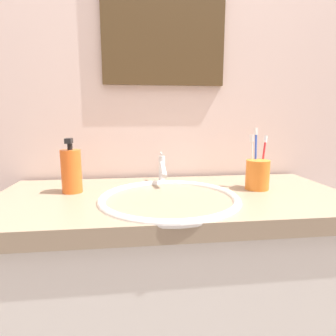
# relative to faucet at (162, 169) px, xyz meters

# --- Properties ---
(tiled_wall_back) EXTENTS (2.33, 0.04, 2.40)m
(tiled_wall_back) POSITION_rel_faucet_xyz_m (0.02, 0.15, 0.31)
(tiled_wall_back) COLOR beige
(tiled_wall_back) RESTS_ON ground
(vanity_counter) EXTENTS (1.13, 0.52, 0.84)m
(vanity_counter) POSITION_rel_faucet_xyz_m (0.02, -0.15, -0.47)
(vanity_counter) COLOR silver
(vanity_counter) RESTS_ON ground
(sink_basin) EXTENTS (0.43, 0.43, 0.10)m
(sink_basin) POSITION_rel_faucet_xyz_m (-0.00, -0.20, -0.09)
(sink_basin) COLOR white
(sink_basin) RESTS_ON vanity_counter
(faucet) EXTENTS (0.02, 0.14, 0.11)m
(faucet) POSITION_rel_faucet_xyz_m (0.00, 0.00, 0.00)
(faucet) COLOR silver
(faucet) RESTS_ON sink_basin
(toothbrush_cup) EXTENTS (0.08, 0.08, 0.10)m
(toothbrush_cup) POSITION_rel_faucet_xyz_m (0.31, -0.12, -0.01)
(toothbrush_cup) COLOR orange
(toothbrush_cup) RESTS_ON vanity_counter
(toothbrush_white) EXTENTS (0.02, 0.02, 0.18)m
(toothbrush_white) POSITION_rel_faucet_xyz_m (0.30, -0.10, 0.05)
(toothbrush_white) COLOR white
(toothbrush_white) RESTS_ON toothbrush_cup
(toothbrush_red) EXTENTS (0.04, 0.04, 0.18)m
(toothbrush_red) POSITION_rel_faucet_xyz_m (0.34, -0.10, 0.05)
(toothbrush_red) COLOR red
(toothbrush_red) RESTS_ON toothbrush_cup
(toothbrush_blue) EXTENTS (0.01, 0.03, 0.20)m
(toothbrush_blue) POSITION_rel_faucet_xyz_m (0.31, -0.10, 0.06)
(toothbrush_blue) COLOR blue
(toothbrush_blue) RESTS_ON toothbrush_cup
(soap_dispenser) EXTENTS (0.06, 0.06, 0.18)m
(soap_dispenser) POSITION_rel_faucet_xyz_m (-0.31, -0.09, 0.02)
(soap_dispenser) COLOR orange
(soap_dispenser) RESTS_ON vanity_counter
(wall_mirror) EXTENTS (0.47, 0.02, 0.57)m
(wall_mirror) POSITION_rel_faucet_xyz_m (0.02, 0.12, 0.59)
(wall_mirror) COLOR #4C381E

